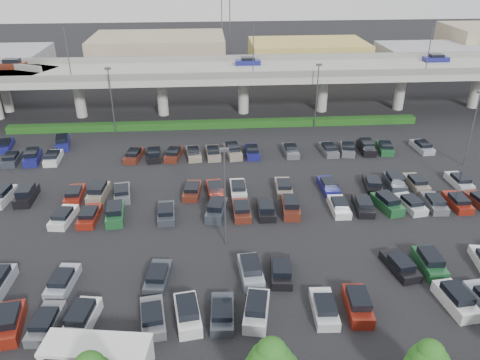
# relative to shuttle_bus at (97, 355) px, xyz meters

# --- Properties ---
(ground) EXTENTS (280.00, 280.00, 0.00)m
(ground) POSITION_rel_shuttle_bus_xyz_m (9.60, 22.85, -1.30)
(ground) COLOR black
(overpass) EXTENTS (150.00, 13.00, 15.80)m
(overpass) POSITION_rel_shuttle_bus_xyz_m (9.35, 54.88, 5.67)
(overpass) COLOR gray
(overpass) RESTS_ON ground
(hedge) EXTENTS (66.00, 1.60, 1.10)m
(hedge) POSITION_rel_shuttle_bus_xyz_m (9.60, 47.85, -0.75)
(hedge) COLOR #163810
(hedge) RESTS_ON ground
(shuttle_bus) EXTENTS (7.74, 3.60, 2.39)m
(shuttle_bus) POSITION_rel_shuttle_bus_xyz_m (0.00, 0.00, 0.00)
(shuttle_bus) COLOR silver
(shuttle_bus) RESTS_ON ground
(parked_cars) EXTENTS (63.01, 41.68, 1.67)m
(parked_cars) POSITION_rel_shuttle_bus_xyz_m (9.29, 19.10, -0.68)
(parked_cars) COLOR gray
(parked_cars) RESTS_ON ground
(light_poles) EXTENTS (66.90, 48.38, 10.30)m
(light_poles) POSITION_rel_shuttle_bus_xyz_m (5.47, 24.85, 4.94)
(light_poles) COLOR #4B4B50
(light_poles) RESTS_ON ground
(distant_buildings) EXTENTS (138.00, 24.00, 9.00)m
(distant_buildings) POSITION_rel_shuttle_bus_xyz_m (21.98, 84.66, 2.44)
(distant_buildings) COLOR gray
(distant_buildings) RESTS_ON ground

